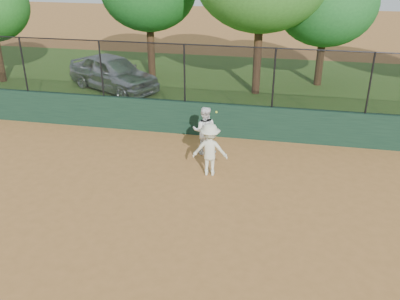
% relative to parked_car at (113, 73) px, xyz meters
% --- Properties ---
extents(ground, '(80.00, 80.00, 0.00)m').
position_rel_parked_car_xyz_m(ground, '(4.93, -10.43, -0.81)').
color(ground, '#A76B35').
rests_on(ground, ground).
extents(back_wall, '(26.00, 0.20, 1.20)m').
position_rel_parked_car_xyz_m(back_wall, '(4.93, -4.43, -0.21)').
color(back_wall, '#183524').
rests_on(back_wall, ground).
extents(grass_strip, '(36.00, 12.00, 0.01)m').
position_rel_parked_car_xyz_m(grass_strip, '(4.93, 1.57, -0.80)').
color(grass_strip, '#2F541A').
rests_on(grass_strip, ground).
extents(parked_car, '(5.06, 3.95, 1.61)m').
position_rel_parked_car_xyz_m(parked_car, '(0.00, 0.00, 0.00)').
color(parked_car, '#ABB0B5').
rests_on(parked_car, ground).
extents(player_second, '(0.83, 0.68, 1.58)m').
position_rel_parked_car_xyz_m(player_second, '(5.41, -5.91, -0.02)').
color(player_second, white).
rests_on(player_second, ground).
extents(player_main, '(1.06, 0.66, 2.09)m').
position_rel_parked_car_xyz_m(player_main, '(5.83, -7.30, -0.01)').
color(player_main, beige).
rests_on(player_main, ground).
extents(fence_assembly, '(26.00, 0.06, 2.00)m').
position_rel_parked_car_xyz_m(fence_assembly, '(4.90, -4.43, 1.43)').
color(fence_assembly, black).
rests_on(fence_assembly, back_wall).
extents(tree_3, '(4.56, 4.15, 5.78)m').
position_rel_parked_car_xyz_m(tree_3, '(9.29, 2.63, 2.99)').
color(tree_3, '#3F2915').
rests_on(tree_3, ground).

